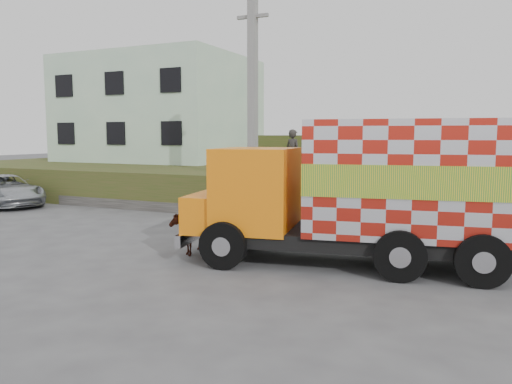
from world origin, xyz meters
The scene contains 10 objects.
ground centered at (0.00, 0.00, 0.00)m, with size 120.00×120.00×0.00m, color #474749.
embankment centered at (0.00, 10.00, 0.75)m, with size 40.00×12.00×1.50m, color #314617.
embankment_far centered at (0.00, 22.00, 1.50)m, with size 40.00×12.00×3.00m, color #314617.
retaining_strip centered at (-2.00, 4.20, 0.20)m, with size 16.00×0.50×0.40m, color #595651.
building centered at (-11.00, 13.00, 4.50)m, with size 10.00×8.00×6.00m, color silver.
utility_pole centered at (-1.00, 4.60, 4.08)m, with size 1.20×0.30×8.00m.
cargo_truck centered at (4.27, -0.69, 1.71)m, with size 7.75×3.64×3.33m.
cow centered at (-0.03, -1.24, 0.54)m, with size 0.59×1.29×1.09m, color #37200D.
suv centered at (-11.88, 2.75, 0.66)m, with size 2.18×4.73×1.31m, color #9FA4A8.
pedestrian centered at (0.41, 5.05, 2.35)m, with size 0.62×0.41×1.71m, color #2B2926.
Camera 1 is at (6.73, -12.00, 2.99)m, focal length 35.00 mm.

